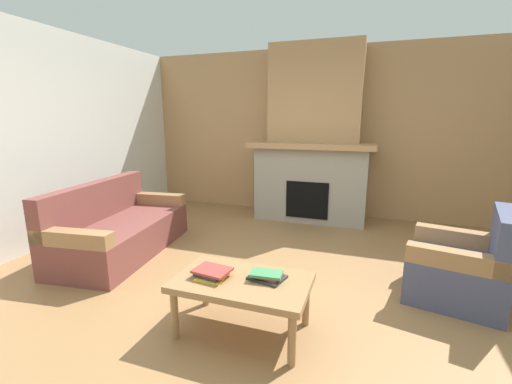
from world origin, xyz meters
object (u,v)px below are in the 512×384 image
armchair (462,268)px  coffee_table (242,286)px  fireplace (313,146)px  couch (119,229)px

armchair → coffee_table: armchair is taller
fireplace → coffee_table: fireplace is taller
fireplace → couch: fireplace is taller
fireplace → couch: 3.07m
fireplace → armchair: bearing=-50.7°
couch → coffee_table: (1.97, -0.97, 0.09)m
couch → coffee_table: bearing=-26.1°
fireplace → coffee_table: 3.28m
couch → armchair: same height
fireplace → coffee_table: bearing=-89.2°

